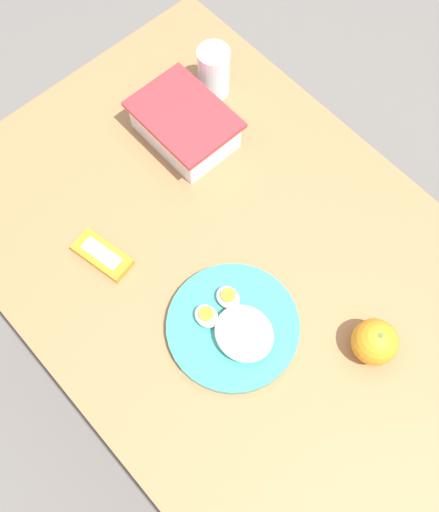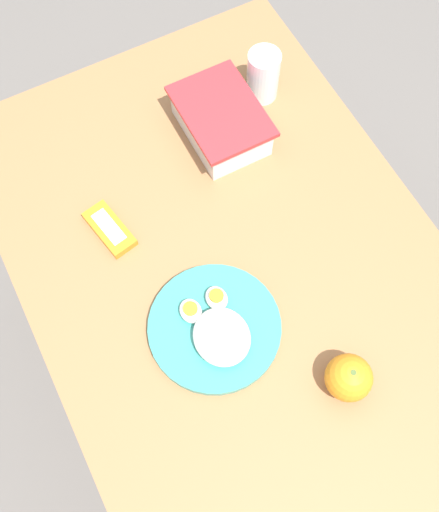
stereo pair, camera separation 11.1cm
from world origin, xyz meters
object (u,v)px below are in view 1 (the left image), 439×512
Objects in this scene: food_container at (185,126)px; drinking_glass at (214,72)px; candy_bar at (102,255)px; orange_fruit at (375,342)px; rice_plate at (235,327)px.

drinking_glass is at bearing 112.17° from food_container.
food_container is 1.68× the size of candy_bar.
food_container is 1.80× the size of drinking_glass.
orange_fruit reaches higher than rice_plate.
drinking_glass is (-0.15, 0.42, 0.05)m from candy_bar.
orange_fruit is 0.71× the size of drinking_glass.
drinking_glass reaches higher than orange_fruit.
candy_bar is 1.07× the size of drinking_glass.
drinking_glass is (-0.61, 0.18, 0.02)m from orange_fruit.
orange_fruit is at bearing 39.84° from rice_plate.
food_container is at bearing 174.57° from orange_fruit.
food_container is at bearing 108.86° from candy_bar.
food_container is 0.43m from rice_plate.
candy_bar is at bearing -70.15° from drinking_glass.
rice_plate reaches higher than candy_bar.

